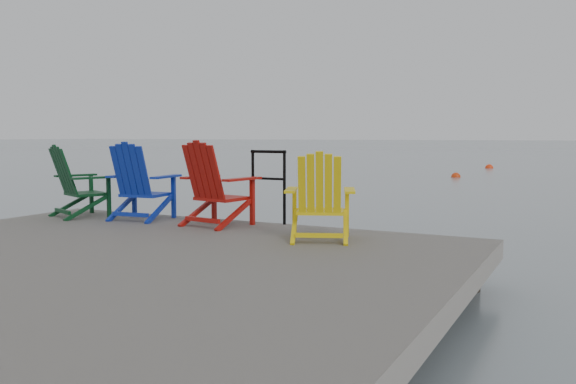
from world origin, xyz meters
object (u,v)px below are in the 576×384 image
at_px(chair_green, 77,182).
at_px(buoy_a, 456,177).
at_px(chair_blue, 139,182).
at_px(chair_yellow, 320,197).
at_px(buoy_b, 489,168).
at_px(handrail, 268,179).
at_px(chair_red, 215,184).

xyz_separation_m(chair_green, buoy_a, (1.39, 17.50, -0.97)).
distance_m(chair_blue, chair_yellow, 2.71).
xyz_separation_m(chair_blue, chair_yellow, (2.68, -0.38, -0.04)).
height_order(buoy_a, buoy_b, buoy_b).
bearing_deg(buoy_a, chair_yellow, -82.87).
relative_size(chair_blue, buoy_a, 2.75).
height_order(chair_blue, buoy_a, chair_blue).
bearing_deg(handrail, chair_green, -166.06).
height_order(chair_green, chair_red, chair_red).
bearing_deg(chair_yellow, buoy_b, 72.50).
distance_m(chair_green, buoy_b, 24.67).
xyz_separation_m(chair_green, chair_blue, (0.92, 0.15, 0.02)).
xyz_separation_m(chair_yellow, buoy_b, (-2.08, 24.83, -0.95)).
bearing_deg(buoy_b, buoy_a, -91.10).
bearing_deg(chair_red, chair_green, -167.22).
bearing_deg(chair_red, chair_blue, -171.50).
distance_m(chair_blue, buoy_b, 24.47).
relative_size(chair_blue, buoy_b, 2.51).
xyz_separation_m(chair_yellow, buoy_a, (-2.22, 17.73, -0.95)).
bearing_deg(chair_red, buoy_a, 100.86).
distance_m(chair_red, buoy_a, 17.39).
xyz_separation_m(chair_green, buoy_b, (1.52, 24.60, -0.97)).
bearing_deg(handrail, buoy_b, 92.42).
relative_size(chair_yellow, buoy_a, 2.54).
bearing_deg(chair_green, chair_red, 27.29).
height_order(chair_green, chair_yellow, chair_green).
bearing_deg(chair_yellow, chair_blue, 149.55).
bearing_deg(chair_red, handrail, 54.37).
bearing_deg(buoy_a, chair_red, -87.75).
distance_m(chair_yellow, buoy_b, 24.94).
xyz_separation_m(chair_blue, buoy_a, (0.46, 17.35, -0.99)).
height_order(chair_red, chair_yellow, chair_red).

